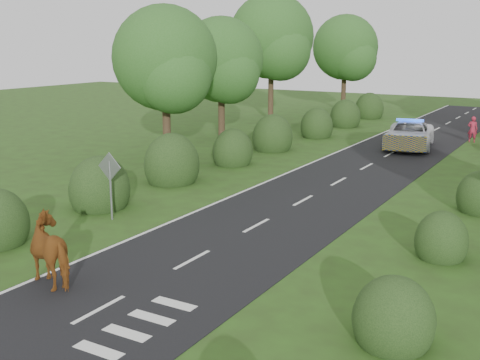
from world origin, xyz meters
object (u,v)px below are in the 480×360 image
Objects in this scene: police_van at (409,135)px; road_sign at (110,176)px; pedestrian_red at (473,129)px; cow at (56,255)px.

road_sign is at bearing -114.24° from police_van.
police_van reaches higher than pedestrian_red.
police_van is (2.53, 26.18, 0.02)m from cow.
police_van is at bearing -174.54° from cow.
cow is at bearing -62.02° from road_sign.
pedestrian_red reaches higher than cow.
road_sign is 0.40× the size of police_van.
police_van is at bearing 48.87° from pedestrian_red.
road_sign is at bearing 66.12° from pedestrian_red.
police_van is 5.16m from pedestrian_red.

